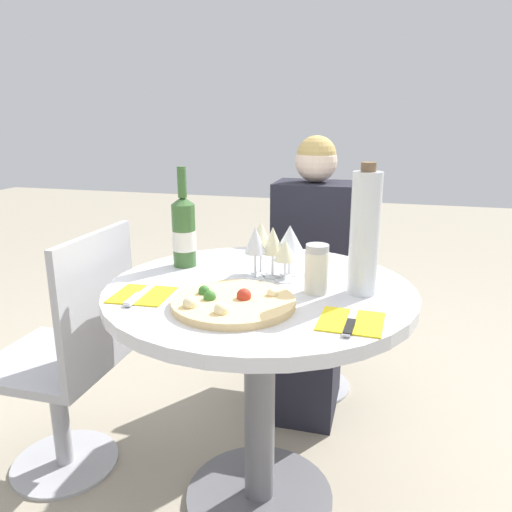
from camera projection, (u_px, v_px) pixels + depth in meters
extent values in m
plane|color=#9E937F|center=(259.00, 498.00, 1.64)|extent=(12.00, 12.00, 0.00)
cylinder|color=slate|center=(259.00, 495.00, 1.63)|extent=(0.48, 0.48, 0.02)
cylinder|color=slate|center=(260.00, 401.00, 1.54)|extent=(0.10, 0.10, 0.68)
cylinder|color=silver|center=(260.00, 292.00, 1.44)|extent=(0.89, 0.89, 0.04)
cylinder|color=#ADADB2|center=(309.00, 384.00, 2.32)|extent=(0.37, 0.37, 0.01)
cylinder|color=#ADADB2|center=(310.00, 347.00, 2.27)|extent=(0.06, 0.06, 0.40)
cube|color=#ADADB2|center=(312.00, 303.00, 2.21)|extent=(0.41, 0.41, 0.03)
cube|color=#ADADB2|center=(320.00, 241.00, 2.33)|extent=(0.41, 0.02, 0.44)
cube|color=black|center=(304.00, 362.00, 2.10)|extent=(0.28, 0.35, 0.43)
cube|color=black|center=(314.00, 243.00, 2.14)|extent=(0.33, 0.23, 0.52)
sphere|color=beige|center=(316.00, 161.00, 2.04)|extent=(0.17, 0.17, 0.17)
sphere|color=tan|center=(316.00, 156.00, 2.03)|extent=(0.16, 0.16, 0.16)
cylinder|color=#ADADB2|center=(66.00, 462.00, 1.80)|extent=(0.37, 0.37, 0.01)
cylinder|color=#ADADB2|center=(60.00, 416.00, 1.75)|extent=(0.06, 0.06, 0.40)
cube|color=#ADADB2|center=(53.00, 361.00, 1.69)|extent=(0.41, 0.41, 0.03)
cube|color=#ADADB2|center=(98.00, 301.00, 1.58)|extent=(0.02, 0.41, 0.44)
cylinder|color=#E5C17F|center=(233.00, 303.00, 1.28)|extent=(0.32, 0.32, 0.02)
sphere|color=beige|center=(221.00, 310.00, 1.19)|extent=(0.04, 0.04, 0.04)
sphere|color=beige|center=(272.00, 293.00, 1.30)|extent=(0.03, 0.03, 0.03)
sphere|color=#336B28|center=(210.00, 297.00, 1.28)|extent=(0.03, 0.03, 0.03)
sphere|color=#B22D1E|center=(243.00, 296.00, 1.28)|extent=(0.04, 0.04, 0.04)
sphere|color=#336B28|center=(204.00, 291.00, 1.32)|extent=(0.03, 0.03, 0.03)
sphere|color=beige|center=(190.00, 304.00, 1.23)|extent=(0.04, 0.04, 0.04)
sphere|color=#336B28|center=(204.00, 291.00, 1.32)|extent=(0.03, 0.03, 0.03)
cylinder|color=#38602D|center=(184.00, 235.00, 1.60)|extent=(0.07, 0.07, 0.20)
cone|color=#38602D|center=(183.00, 200.00, 1.57)|extent=(0.07, 0.07, 0.03)
cylinder|color=#38602D|center=(182.00, 182.00, 1.56)|extent=(0.03, 0.03, 0.10)
cylinder|color=silver|center=(184.00, 240.00, 1.61)|extent=(0.08, 0.08, 0.06)
cylinder|color=silver|center=(365.00, 234.00, 1.33)|extent=(0.08, 0.08, 0.33)
cylinder|color=brown|center=(369.00, 167.00, 1.28)|extent=(0.04, 0.04, 0.02)
cylinder|color=silver|center=(317.00, 272.00, 1.37)|extent=(0.07, 0.07, 0.12)
cylinder|color=#B2B2B7|center=(317.00, 248.00, 1.35)|extent=(0.06, 0.06, 0.02)
cylinder|color=silver|center=(285.00, 280.00, 1.48)|extent=(0.06, 0.06, 0.00)
cylinder|color=silver|center=(285.00, 270.00, 1.47)|extent=(0.01, 0.01, 0.06)
cone|color=beige|center=(285.00, 251.00, 1.45)|extent=(0.07, 0.07, 0.06)
cylinder|color=silver|center=(261.00, 272.00, 1.56)|extent=(0.06, 0.06, 0.00)
cylinder|color=silver|center=(261.00, 260.00, 1.55)|extent=(0.01, 0.01, 0.08)
cone|color=beige|center=(261.00, 235.00, 1.53)|extent=(0.08, 0.08, 0.08)
cylinder|color=silver|center=(272.00, 276.00, 1.52)|extent=(0.06, 0.06, 0.00)
cylinder|color=silver|center=(273.00, 264.00, 1.51)|extent=(0.01, 0.01, 0.07)
cone|color=beige|center=(273.00, 240.00, 1.49)|extent=(0.07, 0.07, 0.08)
cylinder|color=silver|center=(289.00, 274.00, 1.54)|extent=(0.06, 0.06, 0.00)
cylinder|color=silver|center=(289.00, 262.00, 1.53)|extent=(0.01, 0.01, 0.08)
cone|color=silver|center=(290.00, 238.00, 1.51)|extent=(0.08, 0.08, 0.08)
cylinder|color=silver|center=(255.00, 278.00, 1.50)|extent=(0.06, 0.06, 0.00)
cylinder|color=silver|center=(255.00, 265.00, 1.49)|extent=(0.01, 0.01, 0.08)
cone|color=silver|center=(255.00, 240.00, 1.47)|extent=(0.07, 0.07, 0.08)
cube|color=yellow|center=(142.00, 295.00, 1.36)|extent=(0.16, 0.16, 0.00)
cube|color=silver|center=(142.00, 293.00, 1.36)|extent=(0.03, 0.19, 0.00)
cube|color=silver|center=(134.00, 298.00, 1.31)|extent=(0.03, 0.09, 0.00)
cube|color=yellow|center=(351.00, 321.00, 1.18)|extent=(0.16, 0.16, 0.00)
cube|color=silver|center=(351.00, 320.00, 1.18)|extent=(0.03, 0.19, 0.00)
cube|color=black|center=(350.00, 326.00, 1.14)|extent=(0.02, 0.09, 0.00)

